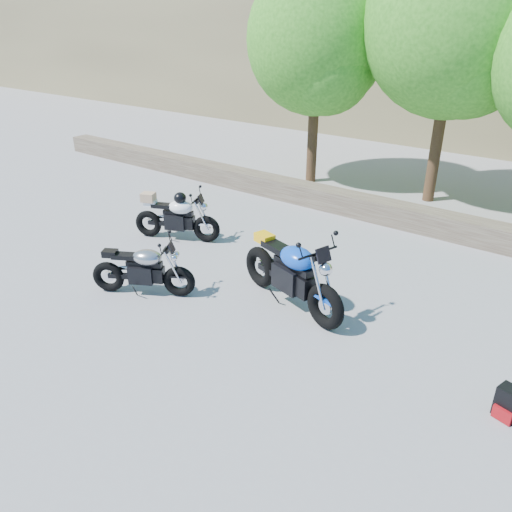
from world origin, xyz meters
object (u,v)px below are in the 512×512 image
Objects in this scene: silver_bike at (143,270)px; backpack at (509,404)px; blue_bike at (292,274)px; white_bike at (176,216)px.

backpack is at bearing -23.39° from silver_bike.
silver_bike is 2.50m from blue_bike.
blue_bike reaches higher than silver_bike.
white_bike is 4.48× the size of backpack.
silver_bike is 2.34m from white_bike.
white_bike is 3.52m from blue_bike.
silver_bike is 0.71× the size of blue_bike.
backpack is (3.45, -0.59, -0.38)m from blue_bike.
backpack is (6.88, -1.40, -0.32)m from white_bike.
backpack is at bearing 7.11° from blue_bike.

